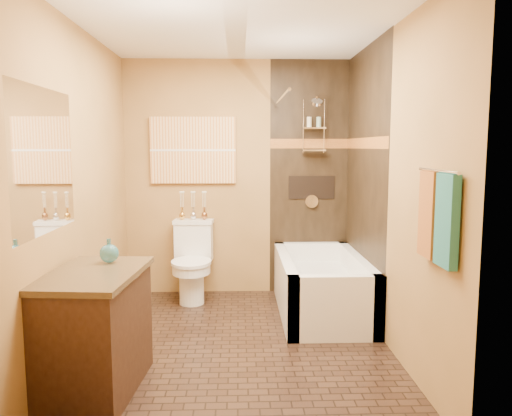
{
  "coord_description": "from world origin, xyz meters",
  "views": [
    {
      "loc": [
        0.01,
        -3.86,
        1.58
      ],
      "look_at": [
        0.16,
        0.4,
        1.06
      ],
      "focal_mm": 35.0,
      "sensor_mm": 36.0,
      "label": 1
    }
  ],
  "objects_px": {
    "sunset_painting": "(193,150)",
    "toilet": "(192,261)",
    "bathtub": "(321,290)",
    "vanity": "(95,331)"
  },
  "relations": [
    {
      "from": "sunset_painting",
      "to": "toilet",
      "type": "xyz_separation_m",
      "value": [
        0.0,
        -0.27,
        -1.14
      ]
    },
    {
      "from": "bathtub",
      "to": "toilet",
      "type": "relative_size",
      "value": 1.84
    },
    {
      "from": "vanity",
      "to": "sunset_painting",
      "type": "bearing_deg",
      "value": 83.39
    },
    {
      "from": "sunset_painting",
      "to": "toilet",
      "type": "distance_m",
      "value": 1.17
    },
    {
      "from": "bathtub",
      "to": "vanity",
      "type": "relative_size",
      "value": 1.58
    },
    {
      "from": "sunset_painting",
      "to": "vanity",
      "type": "xyz_separation_m",
      "value": [
        -0.45,
        -2.2,
        -1.15
      ]
    },
    {
      "from": "bathtub",
      "to": "toilet",
      "type": "distance_m",
      "value": 1.36
    },
    {
      "from": "bathtub",
      "to": "toilet",
      "type": "bearing_deg",
      "value": 160.25
    },
    {
      "from": "bathtub",
      "to": "toilet",
      "type": "height_order",
      "value": "toilet"
    },
    {
      "from": "sunset_painting",
      "to": "bathtub",
      "type": "relative_size",
      "value": 0.6
    }
  ]
}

